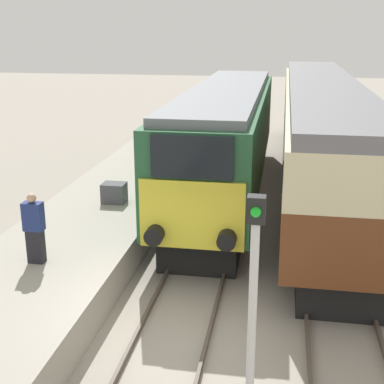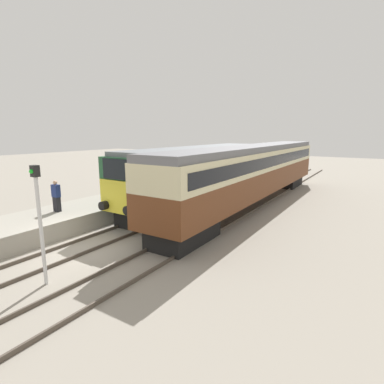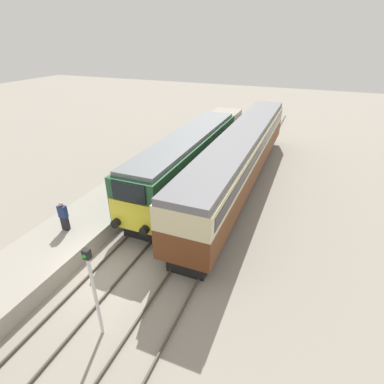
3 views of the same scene
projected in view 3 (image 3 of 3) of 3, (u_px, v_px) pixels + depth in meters
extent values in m
plane|color=gray|center=(105.00, 277.00, 13.95)|extent=(120.00, 120.00, 0.00)
cube|color=#9E998C|center=(135.00, 186.00, 21.39)|extent=(3.50, 50.00, 0.88)
cube|color=#4C4238|center=(146.00, 218.00, 18.25)|extent=(0.07, 60.00, 0.14)
cube|color=#4C4238|center=(167.00, 223.00, 17.78)|extent=(0.07, 60.00, 0.14)
cube|color=#4C4238|center=(197.00, 231.00, 17.13)|extent=(0.07, 60.00, 0.14)
cube|color=#4C4238|center=(221.00, 236.00, 16.65)|extent=(0.07, 60.00, 0.14)
cube|color=black|center=(156.00, 214.00, 17.89)|extent=(2.03, 4.00, 1.00)
cube|color=black|center=(209.00, 159.00, 25.87)|extent=(2.03, 4.00, 1.00)
cube|color=#235633|center=(188.00, 157.00, 21.00)|extent=(2.70, 14.74, 2.76)
cube|color=yellow|center=(131.00, 217.00, 15.19)|extent=(2.48, 0.10, 1.66)
cube|color=black|center=(128.00, 193.00, 14.54)|extent=(1.89, 0.10, 0.99)
cube|color=slate|center=(187.00, 136.00, 20.30)|extent=(2.38, 14.15, 0.24)
cylinder|color=black|center=(116.00, 223.00, 15.52)|extent=(0.44, 0.35, 0.44)
cylinder|color=black|center=(144.00, 230.00, 14.96)|extent=(0.44, 0.35, 0.44)
cube|color=black|center=(198.00, 246.00, 15.26)|extent=(1.89, 3.60, 0.95)
cube|color=black|center=(261.00, 143.00, 29.55)|extent=(1.89, 3.60, 0.95)
cube|color=brown|center=(241.00, 163.00, 21.82)|extent=(2.70, 21.85, 1.57)
cube|color=beige|center=(243.00, 144.00, 21.16)|extent=(2.71, 21.85, 1.23)
cube|color=black|center=(243.00, 144.00, 21.16)|extent=(2.75, 20.97, 0.68)
cube|color=slate|center=(244.00, 133.00, 20.79)|extent=(2.48, 21.85, 0.36)
cube|color=black|center=(65.00, 223.00, 15.66)|extent=(0.36, 0.24, 0.78)
cube|color=navy|center=(62.00, 212.00, 15.32)|extent=(0.44, 0.26, 0.65)
sphere|color=tan|center=(61.00, 204.00, 15.12)|extent=(0.21, 0.21, 0.21)
cylinder|color=silver|center=(96.00, 298.00, 10.54)|extent=(0.12, 0.12, 3.60)
cube|color=black|center=(87.00, 254.00, 9.61)|extent=(0.24, 0.20, 0.36)
sphere|color=green|center=(84.00, 256.00, 9.52)|extent=(0.14, 0.14, 0.14)
cube|color=#4C4C51|center=(121.00, 190.00, 19.23)|extent=(0.70, 0.56, 0.60)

